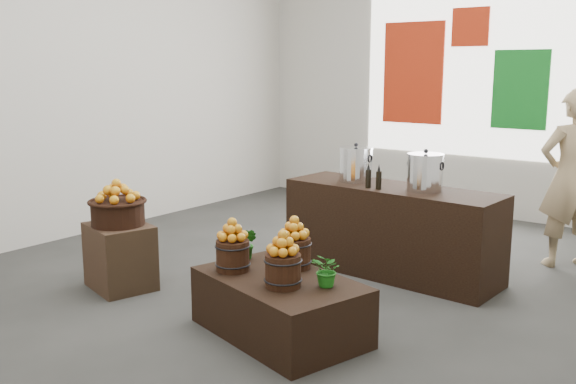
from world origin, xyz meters
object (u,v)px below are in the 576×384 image
Objects in this scene: display_table at (280,306)px; shopper at (571,179)px; crate at (120,256)px; stock_pot_left at (356,165)px; stock_pot_center at (425,173)px; wicker_basket at (118,213)px; counter at (391,230)px.

shopper is (1.25, 3.09, 0.67)m from display_table.
stock_pot_left reaches higher than crate.
stock_pot_center is 0.18× the size of shopper.
stock_pot_center is at bearing -2.91° from stock_pot_left.
wicker_basket is 2.81m from stock_pot_center.
wicker_basket is 1.45× the size of stock_pot_left.
counter is 6.47× the size of stock_pot_center.
display_table is at bearing 1.66° from crate.
display_table is 3.40m from shopper.
stock_pot_left reaches higher than display_table.
crate is 0.40m from wicker_basket.
stock_pot_left is 0.77m from stock_pot_center.
crate is 0.28× the size of counter.
shopper is at bearing 53.51° from stock_pot_center.
crate is 4.42m from shopper.
wicker_basket is at bearing 3.56° from shopper.
stock_pot_left is at bearing -6.19° from shopper.
wicker_basket is (0.00, 0.00, 0.40)m from crate.
wicker_basket is 1.86m from display_table.
display_table is at bearing 25.62° from shopper.
display_table is at bearing -99.33° from stock_pot_center.
counter is at bearing 46.71° from wicker_basket.
counter is (-0.04, 1.81, 0.21)m from display_table.
shopper is at bearing 47.61° from counter.
stock_pot_left is (-0.47, 1.84, 0.80)m from display_table.
display_table is 0.61× the size of counter.
display_table is at bearing -75.66° from stock_pot_left.
crate is 1.80m from display_table.
crate is 0.33× the size of shopper.
shopper reaches higher than display_table.
wicker_basket is at bearing -125.12° from stock_pot_left.
stock_pot_center reaches higher than counter.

